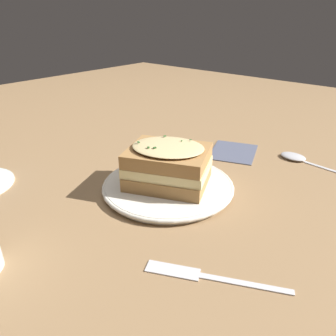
{
  "coord_description": "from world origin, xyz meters",
  "views": [
    {
      "loc": [
        0.39,
        0.38,
        0.31
      ],
      "look_at": [
        -0.03,
        0.02,
        0.05
      ],
      "focal_mm": 35.0,
      "sensor_mm": 36.0,
      "label": 1
    }
  ],
  "objects": [
    {
      "name": "fork",
      "position": [
        0.12,
        0.2,
        0.0
      ],
      "size": [
        0.1,
        0.18,
        0.0
      ],
      "rotation": [
        0.0,
        0.0,
        3.6
      ],
      "color": "silver",
      "rests_on": "ground_plane"
    },
    {
      "name": "spoon",
      "position": [
        -0.32,
        0.16,
        0.0
      ],
      "size": [
        0.05,
        0.17,
        0.01
      ],
      "rotation": [
        0.0,
        0.0,
        3.03
      ],
      "color": "silver",
      "rests_on": "ground_plane"
    },
    {
      "name": "napkin",
      "position": [
        -0.27,
        0.02,
        0.0
      ],
      "size": [
        0.15,
        0.14,
        0.0
      ],
      "primitive_type": "cube",
      "rotation": [
        0.0,
        0.0,
        0.35
      ],
      "color": "#4C5166",
      "rests_on": "ground_plane"
    },
    {
      "name": "sandwich",
      "position": [
        -0.03,
        0.02,
        0.05
      ],
      "size": [
        0.17,
        0.18,
        0.08
      ],
      "rotation": [
        0.0,
        0.0,
        1.99
      ],
      "color": "#A37542",
      "rests_on": "dinner_plate"
    },
    {
      "name": "dinner_plate",
      "position": [
        -0.03,
        0.02,
        0.01
      ],
      "size": [
        0.25,
        0.25,
        0.01
      ],
      "color": "silver",
      "rests_on": "ground_plane"
    },
    {
      "name": "ground_plane",
      "position": [
        0.0,
        0.0,
        0.0
      ],
      "size": [
        2.4,
        2.4,
        0.0
      ],
      "primitive_type": "plane",
      "color": "olive"
    }
  ]
}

